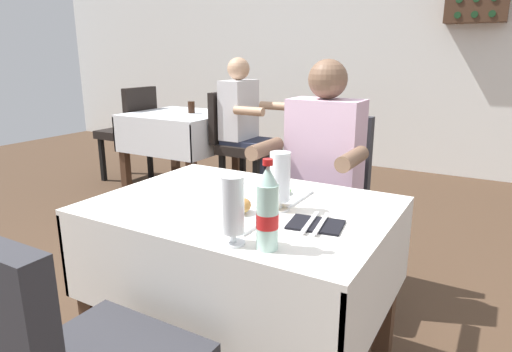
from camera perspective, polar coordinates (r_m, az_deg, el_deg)
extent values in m
cube|color=white|center=(5.26, 21.21, 15.90)|extent=(11.00, 0.12, 2.83)
cube|color=white|center=(1.63, -1.76, -3.86)|extent=(1.07, 0.78, 0.02)
cube|color=white|center=(1.42, -10.15, -14.76)|extent=(1.07, 0.02, 0.32)
cube|color=white|center=(2.01, 4.08, -5.31)|extent=(1.07, 0.02, 0.32)
cube|color=white|center=(2.00, -14.71, -5.85)|extent=(0.02, 0.78, 0.32)
cube|color=white|center=(1.52, 15.96, -13.09)|extent=(0.02, 0.78, 0.32)
cube|color=#472D1E|center=(1.86, -20.48, -15.14)|extent=(0.07, 0.07, 0.73)
cube|color=#472D1E|center=(2.28, -7.51, -8.39)|extent=(0.07, 0.07, 0.73)
cube|color=#472D1E|center=(1.91, 16.52, -13.88)|extent=(0.07, 0.07, 0.73)
cube|color=#2D2D33|center=(2.30, 7.42, -4.78)|extent=(0.44, 0.44, 0.08)
cube|color=#2D2D33|center=(2.45, 9.90, 2.73)|extent=(0.42, 0.06, 0.44)
cube|color=black|center=(2.33, 1.60, -11.48)|extent=(0.04, 0.04, 0.45)
cube|color=black|center=(2.21, 9.60, -13.32)|extent=(0.04, 0.04, 0.45)
cube|color=black|center=(2.60, 5.21, -8.51)|extent=(0.04, 0.04, 0.45)
cube|color=black|center=(2.50, 12.40, -9.93)|extent=(0.04, 0.04, 0.45)
cylinder|color=#282D42|center=(2.25, 4.01, -12.48)|extent=(0.10, 0.10, 0.45)
cylinder|color=#282D42|center=(2.20, 7.86, -13.37)|extent=(0.10, 0.10, 0.45)
cube|color=#282D42|center=(2.25, 7.81, -4.74)|extent=(0.34, 0.36, 0.12)
cube|color=silver|center=(2.23, 8.88, 3.38)|extent=(0.36, 0.20, 0.50)
sphere|color=brown|center=(2.19, 9.26, 12.25)|extent=(0.19, 0.19, 0.19)
cylinder|color=brown|center=(2.11, 1.17, 3.57)|extent=(0.07, 0.26, 0.07)
cylinder|color=brown|center=(1.95, 12.34, 2.20)|extent=(0.07, 0.26, 0.07)
cube|color=white|center=(1.48, -3.02, -5.34)|extent=(0.22, 0.22, 0.01)
ellipsoid|color=#B77A38|center=(1.49, -2.31, -3.80)|extent=(0.12, 0.12, 0.06)
ellipsoid|color=gold|center=(1.49, -2.12, -3.98)|extent=(0.10, 0.09, 0.04)
cube|color=white|center=(1.71, 2.32, -2.38)|extent=(0.23, 0.23, 0.01)
ellipsoid|color=gold|center=(1.67, 1.35, -2.20)|extent=(0.09, 0.08, 0.02)
ellipsoid|color=#4C8E38|center=(1.70, 3.13, -1.87)|extent=(0.10, 0.10, 0.03)
cylinder|color=white|center=(1.56, 3.06, -4.28)|extent=(0.07, 0.07, 0.01)
cylinder|color=white|center=(1.55, 3.07, -3.65)|extent=(0.02, 0.02, 0.03)
cylinder|color=white|center=(1.52, 3.13, -0.07)|extent=(0.07, 0.07, 0.17)
cylinder|color=#C68928|center=(1.53, 3.11, -0.94)|extent=(0.07, 0.07, 0.12)
cylinder|color=white|center=(1.29, -2.96, -8.63)|extent=(0.07, 0.07, 0.01)
cylinder|color=white|center=(1.28, -2.97, -7.89)|extent=(0.02, 0.02, 0.03)
cylinder|color=white|center=(1.25, -3.03, -3.73)|extent=(0.07, 0.07, 0.17)
cylinder|color=gold|center=(1.26, -3.00, -5.72)|extent=(0.06, 0.06, 0.07)
cylinder|color=silver|center=(1.22, 1.48, -5.36)|extent=(0.06, 0.06, 0.19)
cylinder|color=red|center=(1.23, 1.47, -5.77)|extent=(0.06, 0.06, 0.04)
cone|color=silver|center=(1.19, 1.52, 0.13)|extent=(0.06, 0.06, 0.05)
cylinder|color=red|center=(1.18, 1.53, 1.81)|extent=(0.03, 0.03, 0.02)
cube|color=black|center=(1.43, 7.73, -6.23)|extent=(0.19, 0.16, 0.01)
cube|color=silver|center=(1.43, 7.03, -5.88)|extent=(0.04, 0.19, 0.01)
cube|color=silver|center=(1.42, 8.44, -6.05)|extent=(0.04, 0.19, 0.01)
cube|color=white|center=(4.26, -9.77, 7.88)|extent=(0.91, 0.84, 0.02)
cube|color=white|center=(3.98, -13.43, 4.69)|extent=(0.91, 0.02, 0.32)
cube|color=white|center=(4.60, -6.40, 6.42)|extent=(0.91, 0.02, 0.32)
cube|color=white|center=(4.57, -14.02, 6.01)|extent=(0.02, 0.84, 0.32)
cube|color=white|center=(4.01, -4.72, 5.16)|extent=(0.02, 0.84, 0.32)
cube|color=#472D1E|center=(4.33, -16.62, 2.55)|extent=(0.07, 0.07, 0.73)
cube|color=#472D1E|center=(3.80, -8.36, 1.32)|extent=(0.07, 0.07, 0.73)
cube|color=#472D1E|center=(4.84, -10.48, 4.23)|extent=(0.07, 0.07, 0.73)
cube|color=#472D1E|center=(4.37, -2.55, 3.31)|extent=(0.07, 0.07, 0.73)
cube|color=black|center=(4.80, -16.63, 5.29)|extent=(0.44, 0.44, 0.08)
cube|color=black|center=(4.59, -14.69, 8.28)|extent=(0.06, 0.42, 0.44)
cube|color=black|center=(5.09, -16.35, 2.80)|extent=(0.04, 0.04, 0.45)
cube|color=black|center=(4.87, -19.22, 2.01)|extent=(0.04, 0.04, 0.45)
cube|color=black|center=(4.85, -13.56, 2.41)|extent=(0.04, 0.04, 0.45)
cube|color=black|center=(4.62, -16.43, 1.56)|extent=(0.04, 0.04, 0.45)
cube|color=black|center=(3.86, -0.92, 3.61)|extent=(0.44, 0.44, 0.08)
cube|color=black|center=(3.95, -4.07, 7.66)|extent=(0.06, 0.42, 0.44)
cube|color=black|center=(3.70, 0.01, -1.14)|extent=(0.04, 0.04, 0.45)
cube|color=black|center=(3.99, 2.45, 0.06)|extent=(0.04, 0.04, 0.45)
cube|color=black|center=(3.88, -4.35, -0.42)|extent=(0.04, 0.04, 0.45)
cube|color=black|center=(4.15, -1.71, 0.68)|extent=(0.04, 0.04, 0.45)
cylinder|color=#282D42|center=(3.79, 0.32, -0.74)|extent=(0.10, 0.10, 0.45)
cylinder|color=#282D42|center=(3.93, 1.48, -0.18)|extent=(0.10, 0.10, 0.45)
cube|color=#282D42|center=(3.87, -1.17, 3.93)|extent=(0.36, 0.34, 0.12)
cube|color=silver|center=(3.86, -2.23, 8.56)|extent=(0.20, 0.36, 0.50)
sphere|color=tan|center=(3.84, -2.28, 13.68)|extent=(0.19, 0.19, 0.19)
cylinder|color=tan|center=(3.56, -0.92, 8.39)|extent=(0.26, 0.07, 0.07)
cylinder|color=tan|center=(3.93, 2.34, 9.04)|extent=(0.26, 0.07, 0.07)
cylinder|color=black|center=(4.23, -8.35, 8.79)|extent=(0.06, 0.06, 0.11)
cube|color=#472D1E|center=(5.07, 26.69, 19.66)|extent=(0.56, 0.20, 0.42)
cylinder|color=#193D1E|center=(5.03, 24.67, 18.31)|extent=(0.06, 0.14, 0.06)
cylinder|color=#193D1E|center=(5.01, 26.45, 18.13)|extent=(0.06, 0.14, 0.06)
cylinder|color=#193D1E|center=(5.00, 28.24, 17.93)|extent=(0.06, 0.14, 0.06)
cylinder|color=#193D1E|center=(5.04, 24.86, 19.89)|extent=(0.06, 0.14, 0.06)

